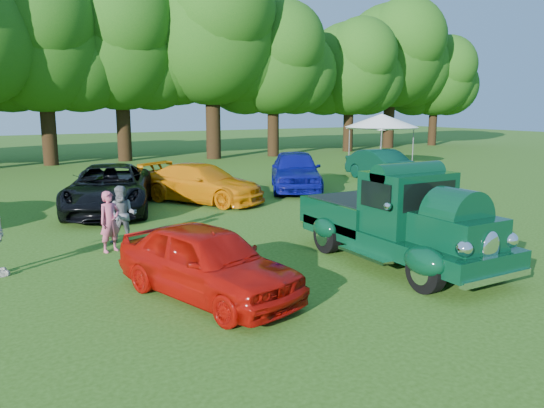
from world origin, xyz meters
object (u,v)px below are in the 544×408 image
red_convertible (207,261)px  back_car_green (384,165)px  spectator_pink (110,222)px  spectator_grey (123,215)px  hero_pickup (398,223)px  back_car_black (109,188)px  canopy_tent (382,121)px  back_car_orange (202,183)px  back_car_blue (295,170)px

red_convertible → back_car_green: (13.12, 10.27, 0.04)m
spectator_pink → spectator_grey: bearing=33.5°
hero_pickup → spectator_pink: hero_pickup is taller
back_car_black → spectator_grey: 4.40m
back_car_green → red_convertible: bearing=-138.2°
hero_pickup → canopy_tent: 18.47m
spectator_grey → back_car_black: bearing=105.9°
back_car_green → spectator_pink: bearing=-152.0°
hero_pickup → back_car_black: hero_pickup is taller
back_car_black → canopy_tent: canopy_tent is taller
back_car_orange → back_car_blue: back_car_blue is taller
canopy_tent → hero_pickup: bearing=-129.6°
back_car_black → back_car_green: 12.92m
hero_pickup → back_car_blue: 10.44m
red_convertible → back_car_black: back_car_black is taller
back_car_black → canopy_tent: size_ratio=1.28×
hero_pickup → canopy_tent: bearing=50.4°
hero_pickup → back_car_black: size_ratio=0.95×
back_car_orange → back_car_green: bearing=-24.3°
red_convertible → canopy_tent: canopy_tent is taller
back_car_orange → hero_pickup: bearing=-115.2°
hero_pickup → spectator_grey: hero_pickup is taller
spectator_pink → spectator_grey: spectator_grey is taller
red_convertible → back_car_black: (0.26, 8.99, 0.10)m
back_car_green → spectator_grey: bearing=-153.5°
spectator_pink → spectator_grey: size_ratio=1.00×
spectator_grey → back_car_blue: bearing=56.1°
hero_pickup → spectator_pink: 6.74m
hero_pickup → back_car_blue: bearing=70.8°
hero_pickup → back_car_orange: size_ratio=1.11×
red_convertible → spectator_grey: (-0.37, 4.63, 0.07)m
spectator_pink → spectator_grey: (0.47, 0.64, 0.00)m
back_car_green → spectator_pink: 15.31m
red_convertible → spectator_grey: spectator_grey is taller
spectator_grey → back_car_green: bearing=46.9°
red_convertible → spectator_grey: bearing=77.1°
hero_pickup → back_car_green: (8.57, 10.30, -0.19)m
red_convertible → back_car_black: size_ratio=0.71×
red_convertible → back_car_orange: (3.59, 9.12, 0.02)m
hero_pickup → back_car_blue: (3.44, 9.86, -0.07)m
spectator_pink → canopy_tent: size_ratio=0.34×
back_car_orange → canopy_tent: bearing=-9.6°
back_car_black → spectator_grey: size_ratio=3.75×
spectator_pink → canopy_tent: 19.98m
spectator_pink → canopy_tent: bearing=10.5°
red_convertible → canopy_tent: bearing=23.5°
back_car_orange → back_car_blue: (4.41, 0.71, 0.13)m
canopy_tent → back_car_blue: bearing=-152.4°
hero_pickup → back_car_blue: size_ratio=1.09×
back_car_green → back_car_blue: bearing=-171.3°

